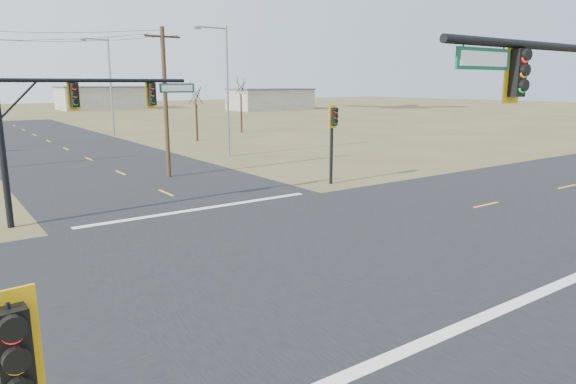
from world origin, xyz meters
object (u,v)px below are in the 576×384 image
at_px(pedestal_signal_ne, 333,127).
at_px(bare_tree_d, 241,86).
at_px(mast_arm_far, 77,109).
at_px(streetlight_a, 225,85).
at_px(utility_pole_near, 166,101).
at_px(streetlight_b, 108,82).
at_px(bare_tree_c, 196,94).

bearing_deg(pedestal_signal_ne, bare_tree_d, 68.78).
distance_m(mast_arm_far, streetlight_a, 20.29).
bearing_deg(utility_pole_near, streetlight_a, 39.58).
relative_size(utility_pole_near, streetlight_a, 0.90).
distance_m(pedestal_signal_ne, bare_tree_d, 34.41).
height_order(pedestal_signal_ne, utility_pole_near, utility_pole_near).
height_order(mast_arm_far, pedestal_signal_ne, mast_arm_far).
bearing_deg(streetlight_a, bare_tree_d, 45.55).
bearing_deg(streetlight_a, utility_pole_near, -151.24).
relative_size(streetlight_a, streetlight_b, 0.96).
distance_m(streetlight_a, bare_tree_d, 21.26).
height_order(mast_arm_far, streetlight_b, streetlight_b).
xyz_separation_m(mast_arm_far, bare_tree_d, (26.60, 31.52, 0.81)).
xyz_separation_m(mast_arm_far, pedestal_signal_ne, (14.27, -0.53, -1.44)).
bearing_deg(pedestal_signal_ne, streetlight_a, 87.58).
relative_size(streetlight_b, bare_tree_c, 1.75).
bearing_deg(utility_pole_near, streetlight_b, 80.15).
height_order(streetlight_a, bare_tree_d, streetlight_a).
bearing_deg(utility_pole_near, bare_tree_d, 51.02).
distance_m(streetlight_a, streetlight_b, 22.77).
height_order(bare_tree_c, bare_tree_d, bare_tree_d).
distance_m(pedestal_signal_ne, utility_pole_near, 10.81).
xyz_separation_m(utility_pole_near, streetlight_a, (7.73, 6.39, 0.99)).
relative_size(pedestal_signal_ne, bare_tree_d, 0.68).
bearing_deg(streetlight_a, pedestal_signal_ne, -103.06).
height_order(streetlight_b, bare_tree_c, streetlight_b).
height_order(pedestal_signal_ne, bare_tree_d, bare_tree_d).
xyz_separation_m(pedestal_signal_ne, utility_pole_near, (-7.17, 7.96, 1.47)).
distance_m(streetlight_b, bare_tree_d, 15.28).
distance_m(streetlight_b, bare_tree_c, 12.11).
height_order(pedestal_signal_ne, streetlight_b, streetlight_b).
xyz_separation_m(utility_pole_near, bare_tree_d, (19.50, 24.09, 0.78)).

